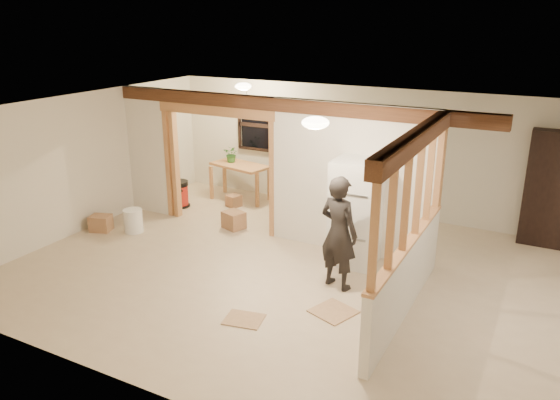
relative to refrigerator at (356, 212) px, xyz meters
The scene contains 28 objects.
floor 1.25m from the refrigerator, 119.09° to the right, with size 9.00×6.50×0.01m, color beige.
ceiling 1.88m from the refrigerator, 119.09° to the right, with size 9.00×6.50×0.01m, color white.
wall_back 2.52m from the refrigerator, 100.28° to the left, with size 9.00×0.01×2.50m, color beige.
wall_front 4.09m from the refrigerator, 96.27° to the right, with size 9.00×0.01×2.50m, color beige.
wall_left 5.02m from the refrigerator, behind, with size 0.01×6.50×2.50m, color beige.
partition_left_stub 4.53m from the refrigerator, behind, with size 0.90×0.12×2.50m, color white.
partition_center 0.62m from the refrigerator, 121.39° to the left, with size 2.80×0.12×2.50m, color white.
doorway_frame 2.88m from the refrigerator, behind, with size 2.46×0.14×2.20m, color tan.
header_beam_back 2.14m from the refrigerator, 164.49° to the left, with size 7.00×0.18×0.22m, color #56321D.
header_beam_right 2.26m from the refrigerator, 46.06° to the right, with size 0.18×3.30×0.22m, color #56321D.
pony_wall 1.70m from the refrigerator, 46.06° to the right, with size 0.12×3.20×1.00m, color white.
stud_partition 1.85m from the refrigerator, 46.06° to the right, with size 0.14×3.20×1.32m, color tan.
window_back 3.92m from the refrigerator, 142.09° to the left, with size 1.12×0.10×1.10m, color black.
ceiling_dome_main 2.09m from the refrigerator, 96.35° to the right, with size 0.36×0.36×0.16m, color #FFEABF.
ceiling_dome_util 3.68m from the refrigerator, 152.99° to the left, with size 0.32×0.32×0.14m, color #FFEABF.
hanging_bulb 2.89m from the refrigerator, 161.86° to the left, with size 0.07×0.07×0.07m, color #FFD88C.
refrigerator is the anchor object (origin of this frame).
woman 0.90m from the refrigerator, 85.13° to the right, with size 0.62×0.40×1.69m, color #292727.
work_table 3.81m from the refrigerator, 150.54° to the left, with size 1.25×0.62×0.79m, color tan.
potted_plant 4.03m from the refrigerator, 151.35° to the left, with size 0.33×0.29×0.37m, color #225B23.
shop_vac 4.29m from the refrigerator, 168.43° to the left, with size 0.43×0.43×0.56m, color #B02016.
bookshelf 3.54m from the refrigerator, 38.80° to the left, with size 1.00×0.33×2.01m, color black.
bucket 4.14m from the refrigerator, behind, with size 0.34×0.34×0.44m, color silver.
box_util_a 2.63m from the refrigerator, behind, with size 0.37×0.32×0.32m, color #9B6D4B.
box_util_b 3.54m from the refrigerator, 156.18° to the left, with size 0.26×0.26×0.25m, color #9B6D4B.
box_front 4.76m from the refrigerator, 168.99° to the right, with size 0.36×0.29×0.29m, color #9B6D4B.
floor_panel_near 1.85m from the refrigerator, 78.78° to the right, with size 0.52×0.52×0.02m, color tan.
floor_panel_far 2.58m from the refrigerator, 105.31° to the right, with size 0.50×0.40×0.02m, color tan.
Camera 1 is at (3.14, -6.88, 3.79)m, focal length 35.00 mm.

